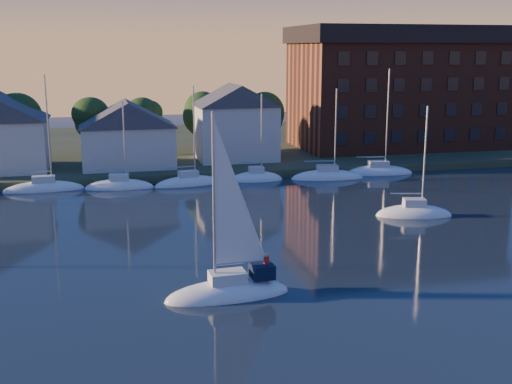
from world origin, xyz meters
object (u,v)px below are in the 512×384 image
object	(u,v)px
clubhouse_centre	(128,133)
condo_block	(399,86)
hero_sailboat	(230,288)
clubhouse_east	(236,121)
drifting_sailboat_right	(414,215)

from	to	relation	value
clubhouse_centre	condo_block	xyz separation A→B (m)	(40.00, 7.95, 4.66)
condo_block	hero_sailboat	distance (m)	62.71
clubhouse_east	drifting_sailboat_right	world-z (taller)	clubhouse_east
clubhouse_centre	clubhouse_east	bearing A→B (deg)	8.13
condo_block	drifting_sailboat_right	xyz separation A→B (m)	(-15.34, -35.14, -9.70)
clubhouse_centre	hero_sailboat	size ratio (longest dim) A/B	0.91
hero_sailboat	drifting_sailboat_right	size ratio (longest dim) A/B	1.13
hero_sailboat	clubhouse_centre	bearing A→B (deg)	-87.27
clubhouse_centre	clubhouse_east	xyz separation A→B (m)	(14.00, 2.00, 0.87)
drifting_sailboat_right	hero_sailboat	bearing A→B (deg)	-129.06
condo_block	clubhouse_east	bearing A→B (deg)	-167.11
hero_sailboat	drifting_sailboat_right	bearing A→B (deg)	-146.02
condo_block	hero_sailboat	bearing A→B (deg)	-125.49
clubhouse_east	drifting_sailboat_right	bearing A→B (deg)	-69.94
clubhouse_centre	drifting_sailboat_right	bearing A→B (deg)	-47.80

